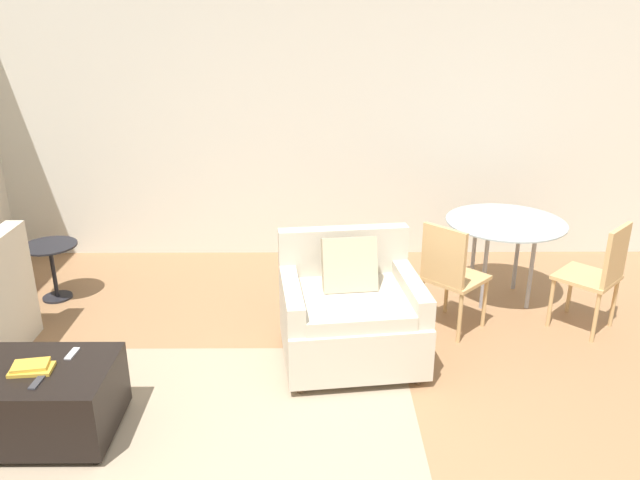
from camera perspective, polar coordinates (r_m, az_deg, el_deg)
name	(u,v)px	position (r m, az deg, el deg)	size (l,w,h in m)	color
wall_back	(331,122)	(6.24, 1.04, 10.78)	(12.00, 0.06, 2.75)	beige
area_rug	(208,420)	(4.15, -10.20, -15.91)	(2.64, 1.75, 0.01)	gray
armchair	(350,313)	(4.55, 2.79, -6.71)	(1.08, 1.00, 0.91)	beige
ottoman	(45,399)	(4.18, -23.81, -13.18)	(0.82, 0.63, 0.46)	black
book_stack	(31,368)	(4.06, -24.90, -10.54)	(0.25, 0.18, 0.04)	gold
tv_remote_primary	(72,354)	(4.15, -21.72, -9.62)	(0.05, 0.14, 0.01)	#B7B7BC
tv_remote_secondary	(37,382)	(3.94, -24.43, -11.72)	(0.05, 0.15, 0.01)	#333338
side_table	(52,261)	(5.92, -23.32, -1.73)	(0.46, 0.46, 0.51)	black
dining_table	(505,231)	(5.57, 16.54, 0.79)	(1.01, 1.01, 0.72)	#99A8AD
dining_chair_near_left	(450,271)	(4.94, 11.76, -2.80)	(0.59, 0.59, 0.90)	tan
dining_chair_near_right	(599,271)	(5.31, 24.18, -2.57)	(0.59, 0.59, 0.90)	tan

